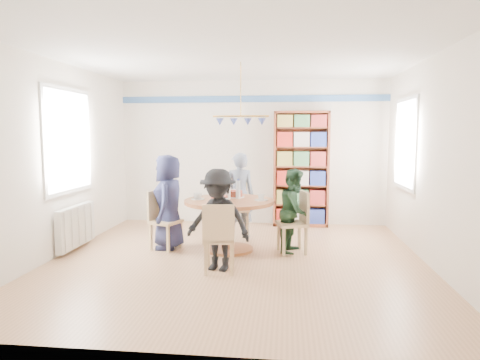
# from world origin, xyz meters

# --- Properties ---
(ground) EXTENTS (5.00, 5.00, 0.00)m
(ground) POSITION_xyz_m (0.00, 0.00, 0.00)
(ground) COLOR tan
(room_shell) EXTENTS (5.00, 5.00, 5.00)m
(room_shell) POSITION_xyz_m (-0.26, 0.87, 1.65)
(room_shell) COLOR white
(room_shell) RESTS_ON ground
(radiator) EXTENTS (0.12, 1.00, 0.60)m
(radiator) POSITION_xyz_m (-2.42, 0.30, 0.35)
(radiator) COLOR silver
(radiator) RESTS_ON ground
(dining_table) EXTENTS (1.30, 1.30, 0.75)m
(dining_table) POSITION_xyz_m (-0.17, 0.49, 0.56)
(dining_table) COLOR brown
(dining_table) RESTS_ON ground
(chair_left) EXTENTS (0.50, 0.50, 0.87)m
(chair_left) POSITION_xyz_m (-1.18, 0.49, 0.48)
(chair_left) COLOR #D1B580
(chair_left) RESTS_ON ground
(chair_right) EXTENTS (0.48, 0.48, 0.89)m
(chair_right) POSITION_xyz_m (0.81, 0.49, 0.49)
(chair_right) COLOR #D1B580
(chair_right) RESTS_ON ground
(chair_far) EXTENTS (0.50, 0.50, 0.95)m
(chair_far) POSITION_xyz_m (-0.20, 1.48, 0.52)
(chair_far) COLOR #D1B580
(chair_far) RESTS_ON ground
(chair_near) EXTENTS (0.41, 0.41, 0.87)m
(chair_near) POSITION_xyz_m (-0.15, -0.55, 0.48)
(chair_near) COLOR #D1B580
(chair_near) RESTS_ON ground
(person_left) EXTENTS (0.50, 0.72, 1.40)m
(person_left) POSITION_xyz_m (-1.08, 0.52, 0.70)
(person_left) COLOR #1A1D39
(person_left) RESTS_ON ground
(person_right) EXTENTS (0.60, 0.69, 1.20)m
(person_right) POSITION_xyz_m (0.78, 0.53, 0.60)
(person_right) COLOR #18301C
(person_right) RESTS_ON ground
(person_far) EXTENTS (0.58, 0.45, 1.40)m
(person_far) POSITION_xyz_m (-0.12, 1.36, 0.70)
(person_far) COLOR gray
(person_far) RESTS_ON ground
(person_near) EXTENTS (0.91, 0.66, 1.27)m
(person_near) POSITION_xyz_m (-0.18, -0.42, 0.64)
(person_near) COLOR black
(person_near) RESTS_ON ground
(bookshelf) EXTENTS (1.01, 0.30, 2.11)m
(bookshelf) POSITION_xyz_m (0.92, 2.34, 1.04)
(bookshelf) COLOR brown
(bookshelf) RESTS_ON ground
(tableware) EXTENTS (1.12, 1.12, 0.29)m
(tableware) POSITION_xyz_m (-0.19, 0.52, 0.81)
(tableware) COLOR white
(tableware) RESTS_ON dining_table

